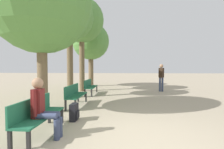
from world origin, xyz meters
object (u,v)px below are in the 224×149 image
tree_row_0 (41,3)px  bench_row_2 (90,86)px  bench_row_0 (37,113)px  tree_row_3 (91,42)px  backpack (74,112)px  tree_row_2 (82,21)px  person_seated (43,106)px  bench_row_1 (75,94)px  tree_row_1 (70,18)px  pedestrian_near (161,76)px

tree_row_0 → bench_row_2: bearing=79.4°
bench_row_0 → tree_row_3: (-0.74, 9.86, 2.99)m
tree_row_3 → backpack: 9.45m
tree_row_2 → person_seated: bearing=-82.3°
bench_row_1 → tree_row_3: (-0.74, 6.98, 2.99)m
bench_row_1 → tree_row_1: 3.91m
bench_row_2 → pedestrian_near: size_ratio=1.01×
bench_row_1 → backpack: (0.51, -1.81, -0.25)m
tree_row_0 → tree_row_3: 8.07m
backpack → bench_row_0: bearing=-115.7°
bench_row_0 → backpack: 1.21m
bench_row_2 → tree_row_2: 4.12m
bench_row_2 → tree_row_0: (-0.74, -3.97, 3.06)m
tree_row_1 → bench_row_0: bearing=-80.9°
tree_row_0 → pedestrian_near: (4.90, 5.42, -2.57)m
bench_row_0 → tree_row_3: 10.33m
pedestrian_near → person_seated: bearing=-118.1°
tree_row_0 → pedestrian_near: tree_row_0 is taller
bench_row_1 → tree_row_3: 7.63m
tree_row_0 → bench_row_0: bearing=-67.4°
tree_row_1 → tree_row_2: bearing=90.0°
bench_row_0 → tree_row_1: bearing=99.1°
tree_row_0 → tree_row_2: size_ratio=0.90×
bench_row_0 → bench_row_2: 5.76m
bench_row_1 → tree_row_0: 3.33m
backpack → pedestrian_near: 7.18m
tree_row_1 → person_seated: tree_row_1 is taller
bench_row_2 → tree_row_1: bearing=-123.9°
bench_row_2 → person_seated: 5.93m
bench_row_2 → backpack: size_ratio=3.58×
bench_row_0 → person_seated: 0.34m
bench_row_2 → person_seated: person_seated is taller
tree_row_3 → pedestrian_near: tree_row_3 is taller
tree_row_0 → person_seated: (0.96, -1.95, -2.86)m
backpack → pedestrian_near: bearing=59.4°
tree_row_2 → backpack: 7.32m
tree_row_2 → tree_row_3: size_ratio=1.17×
person_seated → bench_row_2: bearing=92.1°
tree_row_1 → person_seated: size_ratio=3.99×
bench_row_0 → bench_row_2: size_ratio=1.00×
tree_row_0 → backpack: bearing=-29.9°
bench_row_2 → tree_row_1: (-0.74, -1.11, 3.40)m
bench_row_1 → pedestrian_near: bearing=46.2°
tree_row_0 → tree_row_3: (0.00, 8.07, -0.06)m
person_seated → tree_row_2: bearing=97.7°
bench_row_0 → bench_row_1: size_ratio=1.00×
tree_row_2 → pedestrian_near: (4.90, 0.21, -3.37)m
tree_row_3 → backpack: (1.26, -8.79, -3.24)m
pedestrian_near → tree_row_1: bearing=-152.4°
tree_row_2 → backpack: size_ratio=12.16×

